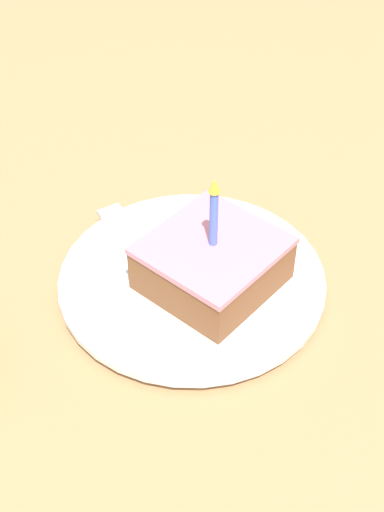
% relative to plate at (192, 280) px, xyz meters
% --- Properties ---
extents(ground_plane, '(2.40, 2.40, 0.04)m').
position_rel_plate_xyz_m(ground_plane, '(0.03, 0.01, -0.03)').
color(ground_plane, '#9E754C').
rests_on(ground_plane, ground).
extents(plate, '(0.24, 0.24, 0.02)m').
position_rel_plate_xyz_m(plate, '(0.00, 0.00, 0.00)').
color(plate, silver).
rests_on(plate, ground_plane).
extents(cake_slice, '(0.11, 0.10, 0.11)m').
position_rel_plate_xyz_m(cake_slice, '(-0.00, 0.02, 0.03)').
color(cake_slice, brown).
rests_on(cake_slice, plate).
extents(fork, '(0.07, 0.16, 0.00)m').
position_rel_plate_xyz_m(fork, '(0.01, -0.06, 0.01)').
color(fork, silver).
rests_on(fork, plate).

